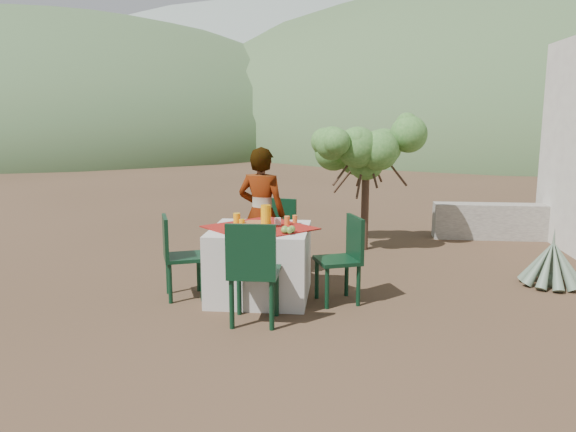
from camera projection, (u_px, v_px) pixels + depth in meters
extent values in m
plane|color=#3E2B1C|center=(258.00, 303.00, 5.83)|extent=(160.00, 160.00, 0.00)
cube|color=beige|center=(260.00, 263.00, 5.97)|extent=(1.02, 1.02, 0.75)
cube|color=maroon|center=(260.00, 228.00, 5.90)|extent=(1.30, 1.30, 0.01)
cylinder|color=black|center=(259.00, 255.00, 6.94)|extent=(0.04, 0.04, 0.44)
cylinder|color=black|center=(284.00, 257.00, 6.83)|extent=(0.04, 0.04, 0.44)
cylinder|color=black|center=(268.00, 249.00, 7.25)|extent=(0.04, 0.04, 0.44)
cylinder|color=black|center=(293.00, 251.00, 7.14)|extent=(0.04, 0.04, 0.44)
cube|color=black|center=(276.00, 236.00, 7.00)|extent=(0.49, 0.49, 0.04)
cube|color=black|center=(281.00, 215.00, 7.13)|extent=(0.40, 0.13, 0.43)
cylinder|color=black|center=(276.00, 292.00, 5.42)|extent=(0.05, 0.05, 0.49)
cylinder|color=black|center=(239.00, 291.00, 5.45)|extent=(0.05, 0.05, 0.49)
cylinder|color=black|center=(272.00, 304.00, 5.06)|extent=(0.05, 0.05, 0.49)
cylinder|color=black|center=(232.00, 303.00, 5.09)|extent=(0.05, 0.05, 0.49)
cube|color=black|center=(255.00, 272.00, 5.21)|extent=(0.45, 0.45, 0.04)
cube|color=black|center=(251.00, 250.00, 4.96)|extent=(0.45, 0.04, 0.47)
cylinder|color=black|center=(202.00, 280.00, 5.87)|extent=(0.04, 0.04, 0.44)
cylinder|color=black|center=(199.00, 272.00, 6.18)|extent=(0.04, 0.04, 0.44)
cylinder|color=black|center=(170.00, 283.00, 5.78)|extent=(0.04, 0.04, 0.44)
cylinder|color=black|center=(168.00, 274.00, 6.09)|extent=(0.04, 0.04, 0.44)
cube|color=black|center=(184.00, 257.00, 5.94)|extent=(0.53, 0.53, 0.04)
cube|color=black|center=(165.00, 237.00, 5.85)|extent=(0.19, 0.40, 0.43)
cylinder|color=black|center=(317.00, 278.00, 5.94)|extent=(0.04, 0.04, 0.45)
cylinder|color=black|center=(327.00, 287.00, 5.62)|extent=(0.04, 0.04, 0.45)
cylinder|color=black|center=(347.00, 276.00, 6.02)|extent=(0.04, 0.04, 0.45)
cylinder|color=black|center=(358.00, 285.00, 5.70)|extent=(0.04, 0.04, 0.45)
cube|color=black|center=(338.00, 261.00, 5.78)|extent=(0.54, 0.54, 0.04)
cube|color=black|center=(355.00, 237.00, 5.78)|extent=(0.18, 0.40, 0.44)
imported|color=#8C6651|center=(262.00, 214.00, 6.56)|extent=(0.64, 0.49, 1.56)
cylinder|color=#412B20|center=(365.00, 206.00, 8.02)|extent=(0.11, 0.11, 1.27)
sphere|color=#306525|center=(366.00, 162.00, 7.90)|extent=(0.54, 0.54, 0.54)
sphere|color=#306525|center=(402.00, 153.00, 7.83)|extent=(0.51, 0.51, 0.51)
sphere|color=#306525|center=(334.00, 155.00, 8.02)|extent=(0.47, 0.47, 0.47)
sphere|color=#306525|center=(371.00, 147.00, 8.35)|extent=(0.49, 0.49, 0.49)
sphere|color=#306525|center=(371.00, 161.00, 7.45)|extent=(0.43, 0.43, 0.43)
sphere|color=#5E735D|center=(550.00, 281.00, 6.41)|extent=(0.23, 0.23, 0.23)
cone|color=#5E735D|center=(553.00, 256.00, 6.36)|extent=(0.13, 0.13, 0.67)
cone|color=#5E735D|center=(564.00, 262.00, 6.40)|extent=(0.41, 0.21, 0.57)
cone|color=#5E735D|center=(557.00, 260.00, 6.48)|extent=(0.31, 0.35, 0.58)
cone|color=#5E735D|center=(548.00, 259.00, 6.52)|extent=(0.14, 0.41, 0.56)
cone|color=#5E735D|center=(541.00, 260.00, 6.51)|extent=(0.29, 0.37, 0.58)
cone|color=#5E735D|center=(538.00, 261.00, 6.44)|extent=(0.40, 0.24, 0.57)
cone|color=#5E735D|center=(540.00, 263.00, 6.35)|extent=(0.41, 0.21, 0.57)
cone|color=#5E735D|center=(547.00, 265.00, 6.27)|extent=(0.31, 0.35, 0.58)
cone|color=#5E735D|center=(556.00, 266.00, 6.23)|extent=(0.14, 0.41, 0.56)
cone|color=#5E735D|center=(564.00, 266.00, 6.24)|extent=(0.29, 0.37, 0.58)
cone|color=#5E735D|center=(567.00, 264.00, 6.31)|extent=(0.40, 0.24, 0.57)
cube|color=gray|center=(519.00, 222.00, 8.76)|extent=(2.60, 0.35, 0.55)
ellipsoid|color=#3E5530|center=(58.00, 144.00, 36.98)|extent=(40.00, 40.00, 16.00)
ellipsoid|color=#3E5530|center=(502.00, 141.00, 39.89)|extent=(48.00, 48.00, 20.00)
ellipsoid|color=gray|center=(297.00, 133.00, 57.13)|extent=(60.00, 60.00, 24.00)
cylinder|color=brown|center=(254.00, 223.00, 6.10)|extent=(0.25, 0.25, 0.01)
cylinder|color=brown|center=(252.00, 230.00, 5.72)|extent=(0.20, 0.20, 0.01)
cylinder|color=#FFAC10|center=(237.00, 219.00, 6.02)|extent=(0.08, 0.08, 0.12)
cylinder|color=#FFAC10|center=(242.00, 224.00, 5.82)|extent=(0.06, 0.06, 0.10)
cylinder|color=#FFAC10|center=(266.00, 216.00, 5.84)|extent=(0.11, 0.11, 0.24)
cylinder|color=brown|center=(255.00, 233.00, 5.57)|extent=(0.18, 0.18, 0.01)
cylinder|color=silver|center=(255.00, 230.00, 5.57)|extent=(0.12, 0.12, 0.04)
cylinder|color=orange|center=(287.00, 220.00, 6.01)|extent=(0.06, 0.06, 0.09)
cylinder|color=orange|center=(295.00, 219.00, 6.12)|extent=(0.05, 0.05, 0.08)
cube|color=silver|center=(278.00, 221.00, 6.00)|extent=(0.07, 0.05, 0.08)
sphere|color=olive|center=(285.00, 229.00, 5.62)|extent=(0.07, 0.07, 0.07)
sphere|color=olive|center=(292.00, 229.00, 5.63)|extent=(0.07, 0.07, 0.07)
sphere|color=olive|center=(289.00, 230.00, 5.57)|extent=(0.07, 0.07, 0.07)
sphere|color=olive|center=(284.00, 230.00, 5.58)|extent=(0.07, 0.07, 0.07)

